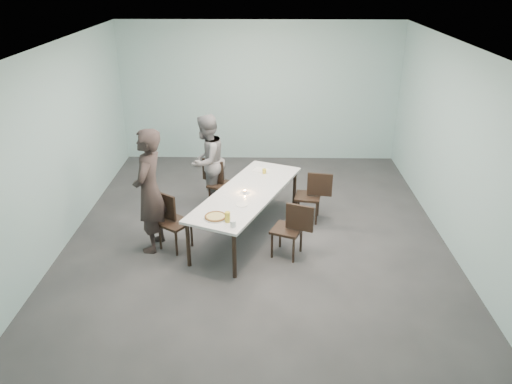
{
  "coord_description": "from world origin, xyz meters",
  "views": [
    {
      "loc": [
        0.13,
        -7.18,
        4.04
      ],
      "look_at": [
        0.0,
        -0.57,
        1.0
      ],
      "focal_mm": 35.0,
      "sensor_mm": 36.0,
      "label": 1
    }
  ],
  "objects_px": {
    "chair_near_right": "(292,226)",
    "pizza": "(216,217)",
    "chair_near_left": "(171,217)",
    "diner_far": "(207,161)",
    "diner_near": "(149,191)",
    "tealight": "(245,192)",
    "chair_far_left": "(218,180)",
    "water_tumbler": "(233,224)",
    "side_plate": "(242,205)",
    "table": "(247,195)",
    "amber_tumbler": "(264,171)",
    "beer_glass": "(228,217)",
    "chair_far_right": "(313,193)"
  },
  "relations": [
    {
      "from": "pizza",
      "to": "amber_tumbler",
      "type": "distance_m",
      "value": 1.8
    },
    {
      "from": "tealight",
      "to": "water_tumbler",
      "type": "bearing_deg",
      "value": -96.0
    },
    {
      "from": "chair_far_left",
      "to": "water_tumbler",
      "type": "xyz_separation_m",
      "value": [
        0.4,
        -2.17,
        0.29
      ]
    },
    {
      "from": "diner_near",
      "to": "tealight",
      "type": "xyz_separation_m",
      "value": [
        1.4,
        0.42,
        -0.19
      ]
    },
    {
      "from": "chair_far_right",
      "to": "diner_far",
      "type": "relative_size",
      "value": 0.52
    },
    {
      "from": "chair_far_left",
      "to": "amber_tumbler",
      "type": "xyz_separation_m",
      "value": [
        0.82,
        -0.25,
        0.29
      ]
    },
    {
      "from": "table",
      "to": "diner_far",
      "type": "xyz_separation_m",
      "value": [
        -0.76,
        1.1,
        0.15
      ]
    },
    {
      "from": "chair_near_right",
      "to": "pizza",
      "type": "height_order",
      "value": "chair_near_right"
    },
    {
      "from": "diner_far",
      "to": "chair_near_left",
      "type": "bearing_deg",
      "value": 12.01
    },
    {
      "from": "pizza",
      "to": "tealight",
      "type": "distance_m",
      "value": 0.94
    },
    {
      "from": "beer_glass",
      "to": "chair_near_right",
      "type": "bearing_deg",
      "value": 20.18
    },
    {
      "from": "amber_tumbler",
      "to": "chair_near_right",
      "type": "bearing_deg",
      "value": -73.69
    },
    {
      "from": "water_tumbler",
      "to": "chair_near_right",
      "type": "bearing_deg",
      "value": 29.8
    },
    {
      "from": "pizza",
      "to": "chair_near_left",
      "type": "bearing_deg",
      "value": 147.29
    },
    {
      "from": "table",
      "to": "side_plate",
      "type": "xyz_separation_m",
      "value": [
        -0.06,
        -0.48,
        0.06
      ]
    },
    {
      "from": "chair_near_left",
      "to": "tealight",
      "type": "distance_m",
      "value": 1.21
    },
    {
      "from": "diner_near",
      "to": "tealight",
      "type": "distance_m",
      "value": 1.47
    },
    {
      "from": "chair_near_left",
      "to": "diner_near",
      "type": "distance_m",
      "value": 0.54
    },
    {
      "from": "table",
      "to": "chair_far_left",
      "type": "xyz_separation_m",
      "value": [
        -0.55,
        1.02,
        -0.19
      ]
    },
    {
      "from": "side_plate",
      "to": "tealight",
      "type": "relative_size",
      "value": 3.21
    },
    {
      "from": "chair_far_right",
      "to": "diner_near",
      "type": "xyz_separation_m",
      "value": [
        -2.53,
        -0.97,
        0.46
      ]
    },
    {
      "from": "chair_far_left",
      "to": "pizza",
      "type": "relative_size",
      "value": 2.56
    },
    {
      "from": "chair_far_right",
      "to": "side_plate",
      "type": "bearing_deg",
      "value": 51.02
    },
    {
      "from": "chair_far_left",
      "to": "pizza",
      "type": "xyz_separation_m",
      "value": [
        0.14,
        -1.92,
        0.27
      ]
    },
    {
      "from": "water_tumbler",
      "to": "tealight",
      "type": "relative_size",
      "value": 1.61
    },
    {
      "from": "diner_near",
      "to": "beer_glass",
      "type": "relative_size",
      "value": 12.81
    },
    {
      "from": "chair_near_left",
      "to": "chair_far_left",
      "type": "relative_size",
      "value": 1.0
    },
    {
      "from": "chair_near_right",
      "to": "chair_far_right",
      "type": "distance_m",
      "value": 1.25
    },
    {
      "from": "pizza",
      "to": "chair_near_right",
      "type": "bearing_deg",
      "value": 11.58
    },
    {
      "from": "chair_far_left",
      "to": "chair_near_right",
      "type": "relative_size",
      "value": 1.0
    },
    {
      "from": "diner_near",
      "to": "amber_tumbler",
      "type": "bearing_deg",
      "value": 132.96
    },
    {
      "from": "chair_near_right",
      "to": "side_plate",
      "type": "distance_m",
      "value": 0.82
    },
    {
      "from": "chair_near_left",
      "to": "water_tumbler",
      "type": "relative_size",
      "value": 9.67
    },
    {
      "from": "chair_near_left",
      "to": "amber_tumbler",
      "type": "relative_size",
      "value": 10.88
    },
    {
      "from": "amber_tumbler",
      "to": "water_tumbler",
      "type": "bearing_deg",
      "value": -102.3
    },
    {
      "from": "chair_near_right",
      "to": "chair_far_right",
      "type": "bearing_deg",
      "value": -86.45
    },
    {
      "from": "chair_near_right",
      "to": "diner_near",
      "type": "distance_m",
      "value": 2.18
    },
    {
      "from": "side_plate",
      "to": "chair_near_right",
      "type": "bearing_deg",
      "value": -14.82
    },
    {
      "from": "pizza",
      "to": "table",
      "type": "bearing_deg",
      "value": 65.44
    },
    {
      "from": "pizza",
      "to": "diner_far",
      "type": "bearing_deg",
      "value": 99.73
    },
    {
      "from": "chair_far_left",
      "to": "diner_near",
      "type": "height_order",
      "value": "diner_near"
    },
    {
      "from": "chair_near_left",
      "to": "diner_far",
      "type": "relative_size",
      "value": 0.52
    },
    {
      "from": "diner_near",
      "to": "diner_far",
      "type": "distance_m",
      "value": 1.71
    },
    {
      "from": "chair_far_left",
      "to": "tealight",
      "type": "height_order",
      "value": "chair_far_left"
    },
    {
      "from": "tealight",
      "to": "beer_glass",
      "type": "bearing_deg",
      "value": -101.68
    },
    {
      "from": "table",
      "to": "chair_near_left",
      "type": "distance_m",
      "value": 1.24
    },
    {
      "from": "table",
      "to": "diner_near",
      "type": "distance_m",
      "value": 1.53
    },
    {
      "from": "diner_near",
      "to": "amber_tumbler",
      "type": "distance_m",
      "value": 2.11
    },
    {
      "from": "diner_far",
      "to": "side_plate",
      "type": "distance_m",
      "value": 1.72
    },
    {
      "from": "chair_near_left",
      "to": "pizza",
      "type": "xyz_separation_m",
      "value": [
        0.74,
        -0.48,
        0.27
      ]
    }
  ]
}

